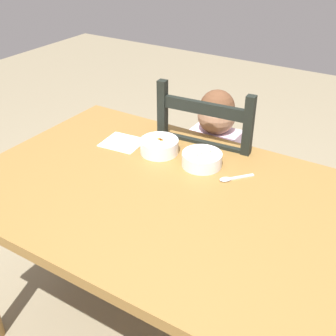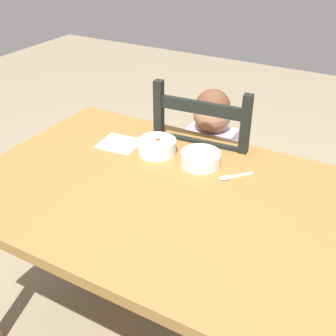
{
  "view_description": "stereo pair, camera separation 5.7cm",
  "coord_description": "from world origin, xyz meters",
  "px_view_note": "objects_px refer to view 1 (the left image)",
  "views": [
    {
      "loc": [
        0.65,
        -1.05,
        1.62
      ],
      "look_at": [
        -0.04,
        0.07,
        0.82
      ],
      "focal_mm": 45.59,
      "sensor_mm": 36.0,
      "label": 1
    },
    {
      "loc": [
        0.61,
        -1.08,
        1.62
      ],
      "look_at": [
        -0.04,
        0.07,
        0.82
      ],
      "focal_mm": 45.59,
      "sensor_mm": 36.0,
      "label": 2
    }
  ],
  "objects_px": {
    "child_figure": "(211,159)",
    "bowl_of_peas": "(202,159)",
    "spoon": "(230,179)",
    "dining_chair": "(211,187)",
    "dining_table": "(168,215)",
    "bowl_of_carrots": "(159,146)"
  },
  "relations": [
    {
      "from": "dining_chair",
      "to": "bowl_of_carrots",
      "type": "distance_m",
      "value": 0.45
    },
    {
      "from": "dining_chair",
      "to": "child_figure",
      "type": "xyz_separation_m",
      "value": [
        -0.0,
        -0.0,
        0.16
      ]
    },
    {
      "from": "child_figure",
      "to": "spoon",
      "type": "height_order",
      "value": "child_figure"
    },
    {
      "from": "dining_table",
      "to": "bowl_of_peas",
      "type": "height_order",
      "value": "bowl_of_peas"
    },
    {
      "from": "dining_table",
      "to": "dining_chair",
      "type": "distance_m",
      "value": 0.56
    },
    {
      "from": "bowl_of_peas",
      "to": "bowl_of_carrots",
      "type": "distance_m",
      "value": 0.19
    },
    {
      "from": "spoon",
      "to": "dining_table",
      "type": "bearing_deg",
      "value": -128.99
    },
    {
      "from": "dining_chair",
      "to": "spoon",
      "type": "height_order",
      "value": "dining_chair"
    },
    {
      "from": "dining_chair",
      "to": "bowl_of_peas",
      "type": "relative_size",
      "value": 6.6
    },
    {
      "from": "dining_chair",
      "to": "bowl_of_peas",
      "type": "distance_m",
      "value": 0.45
    },
    {
      "from": "dining_table",
      "to": "dining_chair",
      "type": "xyz_separation_m",
      "value": [
        -0.08,
        0.52,
        -0.2
      ]
    },
    {
      "from": "child_figure",
      "to": "bowl_of_peas",
      "type": "height_order",
      "value": "child_figure"
    },
    {
      "from": "dining_chair",
      "to": "bowl_of_carrots",
      "type": "relative_size",
      "value": 6.59
    },
    {
      "from": "dining_chair",
      "to": "spoon",
      "type": "relative_size",
      "value": 8.66
    },
    {
      "from": "dining_chair",
      "to": "spoon",
      "type": "distance_m",
      "value": 0.5
    },
    {
      "from": "dining_table",
      "to": "bowl_of_carrots",
      "type": "bearing_deg",
      "value": 128.76
    },
    {
      "from": "spoon",
      "to": "bowl_of_peas",
      "type": "bearing_deg",
      "value": 165.88
    },
    {
      "from": "bowl_of_peas",
      "to": "dining_table",
      "type": "bearing_deg",
      "value": -93.92
    },
    {
      "from": "dining_table",
      "to": "spoon",
      "type": "xyz_separation_m",
      "value": [
        0.15,
        0.19,
        0.1
      ]
    },
    {
      "from": "bowl_of_carrots",
      "to": "bowl_of_peas",
      "type": "bearing_deg",
      "value": -0.0
    },
    {
      "from": "child_figure",
      "to": "bowl_of_carrots",
      "type": "distance_m",
      "value": 0.35
    },
    {
      "from": "dining_chair",
      "to": "spoon",
      "type": "xyz_separation_m",
      "value": [
        0.23,
        -0.33,
        0.3
      ]
    }
  ]
}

